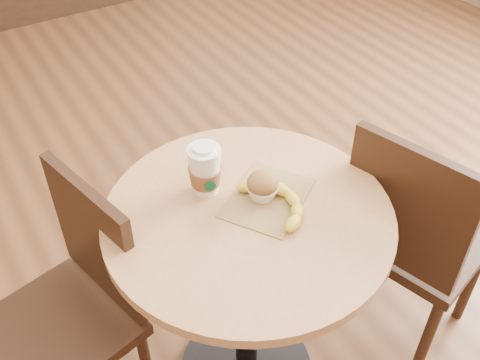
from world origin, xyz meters
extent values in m
plane|color=brown|center=(0.00, 0.00, 0.00)|extent=(7.00, 7.00, 0.00)
cylinder|color=black|center=(0.03, -0.11, 0.38)|extent=(0.07, 0.07, 0.72)
cylinder|color=tan|center=(0.03, -0.11, 0.73)|extent=(0.74, 0.74, 0.03)
cube|color=black|center=(-0.47, 0.06, 0.42)|extent=(0.45, 0.45, 0.04)
cylinder|color=black|center=(-0.36, 0.25, 0.21)|extent=(0.03, 0.03, 0.42)
cube|color=black|center=(-0.31, 0.10, 0.65)|extent=(0.11, 0.35, 0.39)
cube|color=black|center=(0.61, -0.22, 0.44)|extent=(0.48, 0.48, 0.04)
cylinder|color=black|center=(0.81, -0.33, 0.22)|extent=(0.03, 0.03, 0.44)
cylinder|color=black|center=(0.72, -0.01, 0.22)|extent=(0.03, 0.03, 0.44)
cylinder|color=black|center=(0.50, -0.42, 0.22)|extent=(0.03, 0.03, 0.44)
cylinder|color=black|center=(0.40, -0.11, 0.22)|extent=(0.03, 0.03, 0.44)
cube|color=black|center=(0.44, -0.27, 0.68)|extent=(0.13, 0.36, 0.41)
cube|color=olive|center=(0.10, -0.09, 0.75)|extent=(0.30, 0.28, 0.00)
cylinder|color=white|center=(-0.02, 0.02, 0.88)|extent=(0.09, 0.09, 0.01)
cylinder|color=white|center=(-0.02, 0.02, 0.89)|extent=(0.06, 0.06, 0.01)
cylinder|color=#074D28|center=(-0.03, -0.02, 0.80)|extent=(0.03, 0.01, 0.03)
ellipsoid|color=brown|center=(0.09, -0.08, 0.80)|extent=(0.08, 0.08, 0.05)
ellipsoid|color=#F7E4C6|center=(0.09, -0.08, 0.82)|extent=(0.03, 0.03, 0.02)
camera|label=1|loc=(-0.51, -0.96, 1.74)|focal=42.00mm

